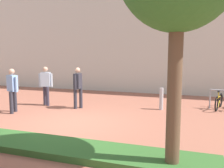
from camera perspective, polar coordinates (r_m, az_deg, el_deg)
name	(u,v)px	position (r m, az deg, el deg)	size (l,w,h in m)	color
ground_plane	(73,123)	(8.38, -9.12, -8.90)	(60.00, 60.00, 0.00)	#9E5B47
building_facade	(129,7)	(15.11, 3.94, 17.53)	(28.00, 1.20, 10.00)	beige
planter_strip	(65,148)	(6.09, -10.96, -14.51)	(7.00, 1.10, 0.16)	#336028
bollard_steel	(161,99)	(10.20, 11.45, -3.42)	(0.16, 0.16, 0.90)	#ADADB2
person_shirt_white	(46,83)	(11.13, -15.23, 0.15)	(0.58, 0.35, 1.72)	#383342
person_suited_dark	(78,85)	(10.24, -7.99, -0.27)	(0.30, 0.61, 1.72)	#2D2D38
person_casual_tan	(12,88)	(10.17, -22.24, -0.81)	(0.59, 0.46, 1.72)	#2D2D38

